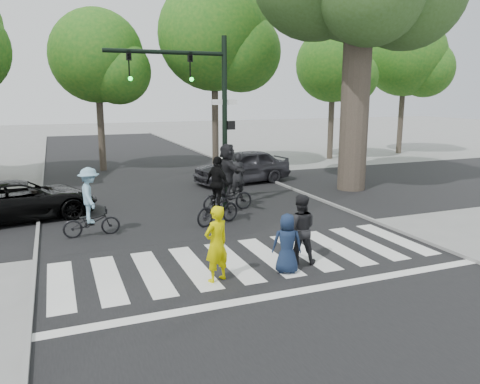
{
  "coord_description": "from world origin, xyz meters",
  "views": [
    {
      "loc": [
        -4.39,
        -9.28,
        4.09
      ],
      "look_at": [
        0.5,
        3.0,
        1.3
      ],
      "focal_mm": 35.0,
      "sensor_mm": 36.0,
      "label": 1
    }
  ],
  "objects_px": {
    "cyclist_mid": "(218,197)",
    "car_suv": "(22,200)",
    "pedestrian_woman": "(216,244)",
    "pedestrian_child": "(287,243)",
    "cyclist_right": "(228,181)",
    "cyclist_left": "(90,207)",
    "traffic_signal": "(201,99)",
    "pedestrian_adult": "(300,229)",
    "car_grey": "(242,167)"
  },
  "relations": [
    {
      "from": "pedestrian_child",
      "to": "traffic_signal",
      "type": "bearing_deg",
      "value": -68.1
    },
    {
      "from": "cyclist_left",
      "to": "pedestrian_woman",
      "type": "bearing_deg",
      "value": -62.97
    },
    {
      "from": "pedestrian_woman",
      "to": "pedestrian_child",
      "type": "xyz_separation_m",
      "value": [
        1.68,
        -0.12,
        -0.16
      ]
    },
    {
      "from": "cyclist_left",
      "to": "car_grey",
      "type": "bearing_deg",
      "value": 40.22
    },
    {
      "from": "cyclist_right",
      "to": "car_suv",
      "type": "distance_m",
      "value": 6.86
    },
    {
      "from": "pedestrian_woman",
      "to": "cyclist_left",
      "type": "height_order",
      "value": "cyclist_left"
    },
    {
      "from": "cyclist_mid",
      "to": "cyclist_right",
      "type": "distance_m",
      "value": 1.76
    },
    {
      "from": "cyclist_mid",
      "to": "car_grey",
      "type": "xyz_separation_m",
      "value": [
        3.35,
        6.25,
        -0.12
      ]
    },
    {
      "from": "pedestrian_woman",
      "to": "car_suv",
      "type": "xyz_separation_m",
      "value": [
        -4.27,
        7.29,
        -0.2
      ]
    },
    {
      "from": "pedestrian_adult",
      "to": "cyclist_right",
      "type": "xyz_separation_m",
      "value": [
        0.16,
        5.51,
        0.21
      ]
    },
    {
      "from": "cyclist_right",
      "to": "car_grey",
      "type": "height_order",
      "value": "cyclist_right"
    },
    {
      "from": "car_suv",
      "to": "traffic_signal",
      "type": "bearing_deg",
      "value": -111.71
    },
    {
      "from": "pedestrian_child",
      "to": "pedestrian_adult",
      "type": "height_order",
      "value": "pedestrian_adult"
    },
    {
      "from": "car_grey",
      "to": "pedestrian_adult",
      "type": "bearing_deg",
      "value": -23.39
    },
    {
      "from": "traffic_signal",
      "to": "pedestrian_adult",
      "type": "height_order",
      "value": "traffic_signal"
    },
    {
      "from": "pedestrian_child",
      "to": "cyclist_mid",
      "type": "xyz_separation_m",
      "value": [
        -0.14,
        4.46,
        0.19
      ]
    },
    {
      "from": "cyclist_mid",
      "to": "pedestrian_woman",
      "type": "bearing_deg",
      "value": -109.45
    },
    {
      "from": "traffic_signal",
      "to": "pedestrian_child",
      "type": "relative_size",
      "value": 4.26
    },
    {
      "from": "car_suv",
      "to": "pedestrian_woman",
      "type": "bearing_deg",
      "value": -160.85
    },
    {
      "from": "cyclist_mid",
      "to": "cyclist_right",
      "type": "height_order",
      "value": "cyclist_right"
    },
    {
      "from": "cyclist_right",
      "to": "car_grey",
      "type": "relative_size",
      "value": 0.53
    },
    {
      "from": "cyclist_mid",
      "to": "car_suv",
      "type": "bearing_deg",
      "value": 153.05
    },
    {
      "from": "pedestrian_woman",
      "to": "pedestrian_adult",
      "type": "bearing_deg",
      "value": 166.68
    },
    {
      "from": "pedestrian_woman",
      "to": "pedestrian_adult",
      "type": "relative_size",
      "value": 1.0
    },
    {
      "from": "cyclist_mid",
      "to": "cyclist_left",
      "type": "bearing_deg",
      "value": 177.39
    },
    {
      "from": "cyclist_mid",
      "to": "cyclist_right",
      "type": "xyz_separation_m",
      "value": [
        0.89,
        1.51,
        0.18
      ]
    },
    {
      "from": "cyclist_mid",
      "to": "car_grey",
      "type": "height_order",
      "value": "cyclist_mid"
    },
    {
      "from": "pedestrian_child",
      "to": "pedestrian_adult",
      "type": "xyz_separation_m",
      "value": [
        0.58,
        0.46,
        0.16
      ]
    },
    {
      "from": "pedestrian_woman",
      "to": "traffic_signal",
      "type": "bearing_deg",
      "value": -126.44
    },
    {
      "from": "pedestrian_adult",
      "to": "car_grey",
      "type": "xyz_separation_m",
      "value": [
        2.62,
        10.24,
        -0.08
      ]
    },
    {
      "from": "cyclist_left",
      "to": "car_suv",
      "type": "xyz_separation_m",
      "value": [
        -1.97,
        2.78,
        -0.22
      ]
    },
    {
      "from": "cyclist_right",
      "to": "car_grey",
      "type": "bearing_deg",
      "value": 62.51
    },
    {
      "from": "pedestrian_adult",
      "to": "car_suv",
      "type": "relative_size",
      "value": 0.36
    },
    {
      "from": "traffic_signal",
      "to": "cyclist_mid",
      "type": "bearing_deg",
      "value": -92.36
    },
    {
      "from": "pedestrian_adult",
      "to": "cyclist_left",
      "type": "bearing_deg",
      "value": -19.33
    },
    {
      "from": "cyclist_mid",
      "to": "car_suv",
      "type": "height_order",
      "value": "cyclist_mid"
    },
    {
      "from": "car_grey",
      "to": "pedestrian_child",
      "type": "bearing_deg",
      "value": -25.7
    },
    {
      "from": "cyclist_left",
      "to": "cyclist_right",
      "type": "relative_size",
      "value": 0.84
    },
    {
      "from": "pedestrian_woman",
      "to": "car_suv",
      "type": "bearing_deg",
      "value": -81.52
    },
    {
      "from": "pedestrian_woman",
      "to": "cyclist_right",
      "type": "relative_size",
      "value": 0.71
    },
    {
      "from": "pedestrian_child",
      "to": "cyclist_right",
      "type": "height_order",
      "value": "cyclist_right"
    },
    {
      "from": "cyclist_right",
      "to": "car_suv",
      "type": "height_order",
      "value": "cyclist_right"
    },
    {
      "from": "cyclist_left",
      "to": "car_suv",
      "type": "bearing_deg",
      "value": 125.38
    },
    {
      "from": "cyclist_mid",
      "to": "car_grey",
      "type": "distance_m",
      "value": 7.09
    },
    {
      "from": "traffic_signal",
      "to": "pedestrian_woman",
      "type": "height_order",
      "value": "traffic_signal"
    },
    {
      "from": "cyclist_left",
      "to": "cyclist_mid",
      "type": "height_order",
      "value": "cyclist_mid"
    },
    {
      "from": "pedestrian_adult",
      "to": "traffic_signal",
      "type": "bearing_deg",
      "value": -60.55
    },
    {
      "from": "car_suv",
      "to": "car_grey",
      "type": "height_order",
      "value": "car_grey"
    },
    {
      "from": "traffic_signal",
      "to": "cyclist_left",
      "type": "xyz_separation_m",
      "value": [
        -3.91,
        -1.69,
        -3.02
      ]
    },
    {
      "from": "car_grey",
      "to": "cyclist_left",
      "type": "bearing_deg",
      "value": -58.82
    }
  ]
}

